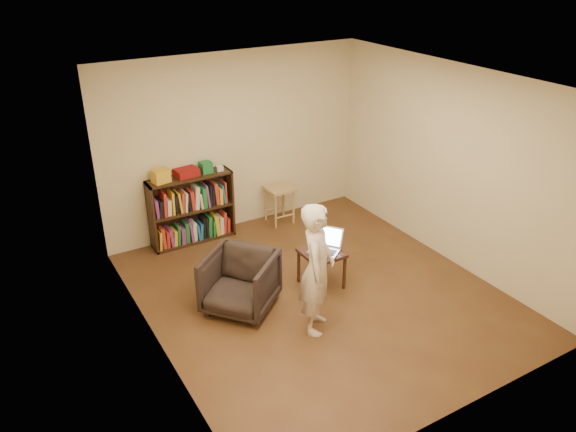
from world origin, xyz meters
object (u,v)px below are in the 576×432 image
bookshelf (192,213)px  armchair (240,282)px  person (317,269)px  stool (280,194)px  laptop (325,246)px  side_table (322,257)px

bookshelf → armchair: size_ratio=1.54×
person → stool: bearing=18.1°
bookshelf → person: bearing=-81.2°
armchair → laptop: bearing=47.4°
stool → side_table: 1.88m
stool → person: size_ratio=0.38×
bookshelf → side_table: 2.15m
bookshelf → laptop: 2.17m
bookshelf → person: size_ratio=0.79×
laptop → person: (-0.59, -0.70, 0.22)m
laptop → bookshelf: bearing=170.7°
side_table → laptop: laptop is taller
armchair → side_table: bearing=46.4°
armchair → side_table: size_ratio=1.61×
laptop → stool: bearing=131.5°
armchair → bookshelf: bearing=135.6°
bookshelf → stool: bearing=-4.7°
bookshelf → side_table: bookshelf is taller
bookshelf → person: person is taller
stool → laptop: (-0.38, -1.81, 0.08)m
side_table → person: (-0.53, -0.69, 0.36)m
bookshelf → stool: 1.38m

